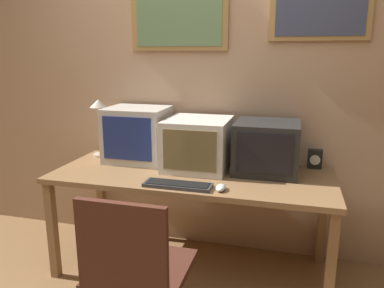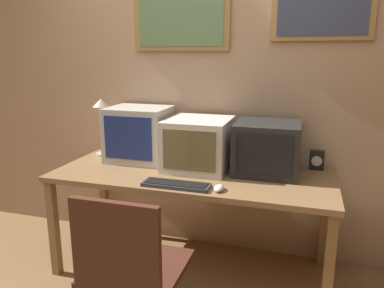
{
  "view_description": "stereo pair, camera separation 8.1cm",
  "coord_description": "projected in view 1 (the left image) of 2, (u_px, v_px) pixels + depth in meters",
  "views": [
    {
      "loc": [
        0.64,
        -1.43,
        1.54
      ],
      "look_at": [
        0.0,
        0.94,
        0.95
      ],
      "focal_mm": 35.0,
      "sensor_mm": 36.0,
      "label": 1
    },
    {
      "loc": [
        0.72,
        -1.41,
        1.54
      ],
      "look_at": [
        0.0,
        0.94,
        0.95
      ],
      "focal_mm": 35.0,
      "sensor_mm": 36.0,
      "label": 2
    }
  ],
  "objects": [
    {
      "name": "desk",
      "position": [
        192.0,
        182.0,
        2.6
      ],
      "size": [
        1.91,
        0.78,
        0.74
      ],
      "color": "olive",
      "rests_on": "ground_plane"
    },
    {
      "name": "desk_lamp",
      "position": [
        99.0,
        115.0,
        2.94
      ],
      "size": [
        0.14,
        0.14,
        0.45
      ],
      "color": "#B2A899",
      "rests_on": "desk"
    },
    {
      "name": "keyboard_main",
      "position": [
        178.0,
        185.0,
        2.31
      ],
      "size": [
        0.43,
        0.13,
        0.03
      ],
      "color": "#333338",
      "rests_on": "desk"
    },
    {
      "name": "mouse_near_keyboard",
      "position": [
        221.0,
        188.0,
        2.25
      ],
      "size": [
        0.06,
        0.11,
        0.03
      ],
      "color": "silver",
      "rests_on": "desk"
    },
    {
      "name": "wall_back",
      "position": [
        208.0,
        85.0,
        2.86
      ],
      "size": [
        8.0,
        0.08,
        2.6
      ],
      "color": "tan",
      "rests_on": "ground_plane"
    },
    {
      "name": "desk_clock",
      "position": [
        315.0,
        159.0,
        2.67
      ],
      "size": [
        0.1,
        0.06,
        0.14
      ],
      "color": "black",
      "rests_on": "desk"
    },
    {
      "name": "monitor_left",
      "position": [
        138.0,
        134.0,
        2.83
      ],
      "size": [
        0.45,
        0.39,
        0.41
      ],
      "color": "#B7B2A8",
      "rests_on": "desk"
    },
    {
      "name": "monitor_right",
      "position": [
        267.0,
        147.0,
        2.58
      ],
      "size": [
        0.43,
        0.43,
        0.35
      ],
      "color": "black",
      "rests_on": "desk"
    },
    {
      "name": "office_chair",
      "position": [
        138.0,
        286.0,
        1.91
      ],
      "size": [
        0.5,
        0.5,
        0.91
      ],
      "color": "black",
      "rests_on": "ground_plane"
    },
    {
      "name": "monitor_center",
      "position": [
        198.0,
        144.0,
        2.66
      ],
      "size": [
        0.44,
        0.46,
        0.36
      ],
      "color": "beige",
      "rests_on": "desk"
    }
  ]
}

